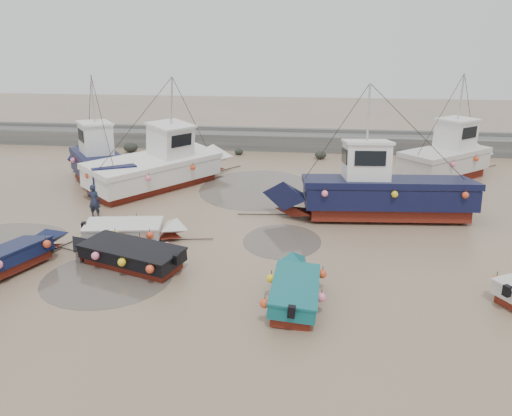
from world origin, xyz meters
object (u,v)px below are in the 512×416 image
(dinghy_5, at_px, (133,229))
(dinghy_1, at_px, (6,258))
(cabin_boat_0, at_px, (98,162))
(dinghy_2, at_px, (295,285))
(dinghy_4, at_px, (125,251))
(cabin_boat_3, at_px, (450,156))
(cabin_boat_1, at_px, (162,164))
(person, at_px, (96,217))
(cabin_boat_2, at_px, (374,191))

(dinghy_5, bearing_deg, dinghy_1, -56.12)
(cabin_boat_0, bearing_deg, dinghy_2, -82.26)
(dinghy_1, relative_size, dinghy_2, 1.13)
(dinghy_2, distance_m, cabin_boat_0, 17.25)
(dinghy_4, height_order, dinghy_5, same)
(cabin_boat_0, xyz_separation_m, cabin_boat_3, (20.64, 4.24, 0.02))
(cabin_boat_1, bearing_deg, cabin_boat_3, 48.05)
(dinghy_4, distance_m, cabin_boat_3, 20.97)
(dinghy_2, distance_m, dinghy_4, 6.77)
(dinghy_4, bearing_deg, dinghy_1, 124.51)
(cabin_boat_0, height_order, cabin_boat_3, same)
(cabin_boat_3, bearing_deg, person, -105.30)
(cabin_boat_0, relative_size, cabin_boat_3, 1.12)
(cabin_boat_0, xyz_separation_m, cabin_boat_1, (3.80, 0.19, -0.05))
(cabin_boat_3, bearing_deg, dinghy_5, -94.58)
(dinghy_5, xyz_separation_m, cabin_boat_0, (-5.07, 8.09, 0.80))
(dinghy_2, distance_m, cabin_boat_1, 14.99)
(dinghy_1, bearing_deg, cabin_boat_3, 59.39)
(cabin_boat_1, bearing_deg, cabin_boat_0, -142.67)
(dinghy_1, distance_m, dinghy_4, 4.23)
(cabin_boat_0, relative_size, cabin_boat_2, 0.75)
(dinghy_2, relative_size, person, 3.31)
(dinghy_2, relative_size, cabin_boat_0, 0.65)
(cabin_boat_1, height_order, cabin_boat_2, same)
(dinghy_1, bearing_deg, cabin_boat_2, 49.33)
(dinghy_5, bearing_deg, dinghy_2, 49.50)
(dinghy_5, relative_size, cabin_boat_1, 0.54)
(cabin_boat_1, relative_size, cabin_boat_3, 1.33)
(cabin_boat_2, height_order, cabin_boat_3, same)
(dinghy_4, xyz_separation_m, person, (-3.42, 4.92, -0.54))
(dinghy_2, distance_m, person, 12.06)
(dinghy_2, bearing_deg, person, 146.28)
(person, bearing_deg, dinghy_2, 145.52)
(dinghy_1, height_order, person, dinghy_1)
(cabin_boat_0, bearing_deg, cabin_boat_2, -50.30)
(cabin_boat_2, bearing_deg, person, 92.38)
(dinghy_2, relative_size, cabin_boat_3, 0.73)
(dinghy_1, distance_m, cabin_boat_1, 11.89)
(dinghy_2, bearing_deg, cabin_boat_0, 135.51)
(dinghy_5, relative_size, person, 3.29)
(cabin_boat_1, relative_size, person, 6.05)
(cabin_boat_3, bearing_deg, cabin_boat_1, -119.43)
(dinghy_1, height_order, dinghy_5, same)
(cabin_boat_2, distance_m, cabin_boat_3, 9.52)
(dinghy_2, xyz_separation_m, dinghy_5, (-7.02, 4.19, -0.00))
(cabin_boat_0, bearing_deg, cabin_boat_3, -25.22)
(person, bearing_deg, cabin_boat_2, -172.24)
(dinghy_1, relative_size, cabin_boat_1, 0.62)
(dinghy_1, xyz_separation_m, cabin_boat_2, (13.84, 7.78, 0.76))
(dinghy_2, height_order, cabin_boat_1, cabin_boat_1)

